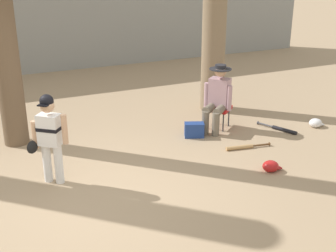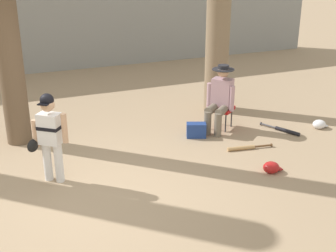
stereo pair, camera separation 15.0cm
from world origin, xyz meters
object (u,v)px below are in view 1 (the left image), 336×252
object	(u,v)px
bat_black_composite	(281,129)
batting_helmet_white	(316,123)
batting_helmet_red	(271,166)
tree_behind_spectator	(215,8)
folding_stool	(219,109)
handbag_beside_stool	(194,130)
seated_spectator	(217,96)
young_ballplayer	(49,134)
bat_wood_tan	(243,147)

from	to	relation	value
bat_black_composite	batting_helmet_white	bearing A→B (deg)	-7.19
batting_helmet_red	bat_black_composite	bearing A→B (deg)	47.00
tree_behind_spectator	batting_helmet_white	world-z (taller)	tree_behind_spectator
folding_stool	handbag_beside_stool	bearing A→B (deg)	-160.66
batting_helmet_red	batting_helmet_white	distance (m)	2.21
tree_behind_spectator	seated_spectator	distance (m)	1.86
handbag_beside_stool	young_ballplayer	bearing A→B (deg)	-165.75
tree_behind_spectator	seated_spectator	size ratio (longest dim) A/B	4.04
seated_spectator	batting_helmet_white	distance (m)	1.97
handbag_beside_stool	batting_helmet_white	size ratio (longest dim) A/B	1.16
bat_wood_tan	folding_stool	bearing A→B (deg)	83.42
seated_spectator	handbag_beside_stool	distance (m)	0.76
batting_helmet_white	bat_black_composite	bearing A→B (deg)	172.81
bat_black_composite	batting_helmet_white	xyz separation A→B (m)	(0.72, -0.09, 0.04)
seated_spectator	batting_helmet_red	size ratio (longest dim) A/B	4.03
handbag_beside_stool	batting_helmet_red	world-z (taller)	handbag_beside_stool
tree_behind_spectator	folding_stool	xyz separation A→B (m)	(-0.43, -1.02, -1.70)
young_ballplayer	seated_spectator	xyz separation A→B (m)	(3.15, 0.82, -0.10)
folding_stool	batting_helmet_white	size ratio (longest dim) A/B	1.91
tree_behind_spectator	young_ballplayer	bearing A→B (deg)	-152.56
bat_wood_tan	batting_helmet_red	size ratio (longest dim) A/B	2.66
batting_helmet_red	young_ballplayer	bearing A→B (deg)	161.88
handbag_beside_stool	bat_black_composite	xyz separation A→B (m)	(1.59, -0.41, -0.10)
batting_helmet_white	handbag_beside_stool	bearing A→B (deg)	167.77
young_ballplayer	batting_helmet_white	size ratio (longest dim) A/B	4.44
seated_spectator	handbag_beside_stool	world-z (taller)	seated_spectator
seated_spectator	bat_black_composite	distance (m)	1.34
bat_black_composite	bat_wood_tan	size ratio (longest dim) A/B	0.97
folding_stool	seated_spectator	size ratio (longest dim) A/B	0.47
seated_spectator	folding_stool	bearing A→B (deg)	39.00
young_ballplayer	handbag_beside_stool	xyz separation A→B (m)	(2.61, 0.66, -0.61)
handbag_beside_stool	batting_helmet_red	size ratio (longest dim) A/B	1.14
bat_wood_tan	handbag_beside_stool	bearing A→B (deg)	121.87
seated_spectator	bat_wood_tan	bearing A→B (deg)	-92.46
seated_spectator	batting_helmet_red	bearing A→B (deg)	-93.51
handbag_beside_stool	folding_stool	bearing A→B (deg)	19.34
young_ballplayer	folding_stool	xyz separation A→B (m)	(3.23, 0.88, -0.38)
tree_behind_spectator	batting_helmet_white	size ratio (longest dim) A/B	16.51
tree_behind_spectator	bat_black_composite	xyz separation A→B (m)	(0.54, -1.65, -2.03)
batting_helmet_red	handbag_beside_stool	bearing A→B (deg)	104.56
bat_black_composite	tree_behind_spectator	bearing A→B (deg)	108.24
seated_spectator	batting_helmet_white	xyz separation A→B (m)	(1.77, -0.66, -0.57)
handbag_beside_stool	bat_wood_tan	world-z (taller)	handbag_beside_stool
folding_stool	batting_helmet_red	xyz separation A→B (m)	(-0.19, -1.88, -0.29)
folding_stool	bat_black_composite	bearing A→B (deg)	-32.75
young_ballplayer	bat_wood_tan	size ratio (longest dim) A/B	1.65
tree_behind_spectator	folding_stool	distance (m)	2.03
tree_behind_spectator	handbag_beside_stool	distance (m)	2.52
folding_stool	batting_helmet_white	bearing A→B (deg)	-22.97
handbag_beside_stool	batting_helmet_white	xyz separation A→B (m)	(2.31, -0.50, -0.06)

